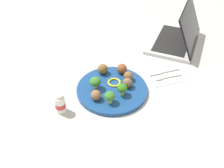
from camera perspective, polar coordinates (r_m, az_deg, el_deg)
name	(u,v)px	position (r m, az deg, el deg)	size (l,w,h in m)	color
ground_plane	(112,91)	(1.00, 0.00, -1.58)	(4.00, 4.00, 0.00)	#B2B2AD
plate	(112,89)	(0.99, 0.00, -1.23)	(0.28, 0.28, 0.02)	navy
broccoli_floret_mid_right	(110,96)	(0.91, -0.50, -2.85)	(0.04, 0.04, 0.05)	#ABBE66
broccoli_floret_near_rim	(95,82)	(0.96, -3.83, 0.50)	(0.04, 0.04, 0.05)	#A3BF7A
broccoli_floret_far_rim	(122,89)	(0.94, 2.33, -1.04)	(0.04, 0.04, 0.05)	#8EBF76
meatball_front_right	(122,69)	(1.05, 2.29, 3.51)	(0.04, 0.04, 0.04)	brown
meatball_near_rim	(128,76)	(1.01, 3.74, 1.84)	(0.04, 0.04, 0.04)	brown
meatball_far_rim	(96,95)	(0.93, -3.69, -2.55)	(0.04, 0.04, 0.04)	brown
meatball_center	(127,83)	(0.98, 3.54, 0.28)	(0.04, 0.04, 0.04)	brown
meatball_mid_left	(102,69)	(1.04, -2.23, 3.42)	(0.04, 0.04, 0.04)	brown
pepper_ring_center	(114,82)	(1.00, 0.52, 0.37)	(0.05, 0.05, 0.01)	yellow
napkin	(166,75)	(1.10, 12.23, 2.08)	(0.17, 0.12, 0.01)	white
fork	(166,77)	(1.08, 12.35, 1.65)	(0.12, 0.03, 0.01)	silver
knife	(163,72)	(1.10, 11.50, 2.77)	(0.15, 0.03, 0.01)	silver
yogurt_bottle	(60,104)	(0.91, -11.76, -4.49)	(0.04, 0.04, 0.08)	white
laptop	(178,37)	(1.31, 14.79, 10.37)	(0.38, 0.38, 0.20)	silver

